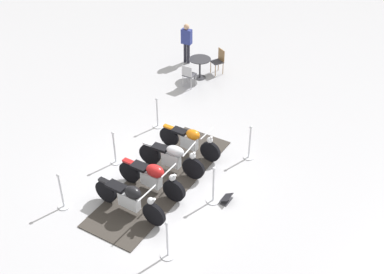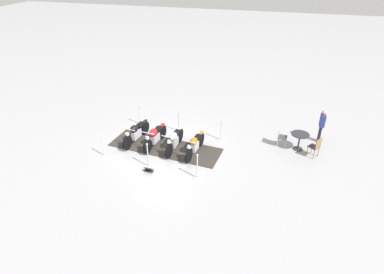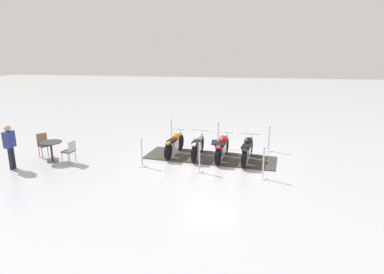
# 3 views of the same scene
# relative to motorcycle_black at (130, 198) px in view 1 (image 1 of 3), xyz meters

# --- Properties ---
(ground_plane) EXTENTS (80.00, 80.00, 0.00)m
(ground_plane) POSITION_rel_motorcycle_black_xyz_m (-1.48, 0.12, -0.51)
(ground_plane) COLOR #B2B2B7
(display_platform) EXTENTS (5.30, 2.16, 0.03)m
(display_platform) POSITION_rel_motorcycle_black_xyz_m (-1.48, 0.12, -0.49)
(display_platform) COLOR #38332D
(display_platform) RESTS_ON ground_plane
(motorcycle_black) EXTENTS (0.71, 2.21, 0.95)m
(motorcycle_black) POSITION_rel_motorcycle_black_xyz_m (0.00, 0.00, 0.00)
(motorcycle_black) COLOR black
(motorcycle_black) RESTS_ON display_platform
(motorcycle_maroon) EXTENTS (0.66, 2.11, 0.95)m
(motorcycle_maroon) POSITION_rel_motorcycle_black_xyz_m (-0.98, 0.10, -0.00)
(motorcycle_maroon) COLOR black
(motorcycle_maroon) RESTS_ON display_platform
(motorcycle_chrome) EXTENTS (0.74, 2.08, 0.97)m
(motorcycle_chrome) POSITION_rel_motorcycle_black_xyz_m (-1.97, 0.20, 0.00)
(motorcycle_chrome) COLOR black
(motorcycle_chrome) RESTS_ON display_platform
(motorcycle_copper) EXTENTS (0.69, 2.07, 0.94)m
(motorcycle_copper) POSITION_rel_motorcycle_black_xyz_m (-2.95, 0.30, -0.02)
(motorcycle_copper) COLOR black
(motorcycle_copper) RESTS_ON display_platform
(stanchion_left_front) EXTENTS (0.31, 0.31, 1.12)m
(stanchion_left_front) POSITION_rel_motorcycle_black_xyz_m (0.54, -1.72, -0.13)
(stanchion_left_front) COLOR silver
(stanchion_left_front) RESTS_ON ground_plane
(stanchion_right_front) EXTENTS (0.35, 0.35, 1.10)m
(stanchion_right_front) POSITION_rel_motorcycle_black_xyz_m (0.87, 1.51, -0.18)
(stanchion_right_front) COLOR silver
(stanchion_right_front) RESTS_ON ground_plane
(stanchion_right_mid) EXTENTS (0.36, 0.36, 1.14)m
(stanchion_right_mid) POSITION_rel_motorcycle_black_xyz_m (-1.32, 1.73, -0.16)
(stanchion_right_mid) COLOR silver
(stanchion_right_mid) RESTS_ON ground_plane
(stanchion_left_mid) EXTENTS (0.30, 0.30, 1.10)m
(stanchion_left_mid) POSITION_rel_motorcycle_black_xyz_m (-1.64, -1.50, -0.12)
(stanchion_left_mid) COLOR silver
(stanchion_left_mid) RESTS_ON ground_plane
(stanchion_right_rear) EXTENTS (0.30, 0.30, 1.13)m
(stanchion_right_rear) POSITION_rel_motorcycle_black_xyz_m (-3.50, 1.95, -0.11)
(stanchion_right_rear) COLOR silver
(stanchion_right_rear) RESTS_ON ground_plane
(stanchion_left_rear) EXTENTS (0.31, 0.31, 1.07)m
(stanchion_left_rear) POSITION_rel_motorcycle_black_xyz_m (-3.83, -1.28, -0.15)
(stanchion_left_rear) COLOR silver
(stanchion_left_rear) RESTS_ON ground_plane
(info_placard) EXTENTS (0.42, 0.27, 0.21)m
(info_placard) POSITION_rel_motorcycle_black_xyz_m (-1.46, 2.06, -0.44)
(info_placard) COLOR #333338
(info_placard) RESTS_ON ground_plane
(cafe_table) EXTENTS (0.81, 0.81, 0.79)m
(cafe_table) POSITION_rel_motorcycle_black_xyz_m (-7.41, -1.40, 0.09)
(cafe_table) COLOR #2D2D33
(cafe_table) RESTS_ON ground_plane
(cafe_chair_near_table) EXTENTS (0.56, 0.56, 0.96)m
(cafe_chair_near_table) POSITION_rel_motorcycle_black_xyz_m (-8.07, -0.91, 0.05)
(cafe_chair_near_table) COLOR olive
(cafe_chair_near_table) RESTS_ON ground_plane
(cafe_chair_across_table) EXTENTS (0.44, 0.44, 0.89)m
(cafe_chair_across_table) POSITION_rel_motorcycle_black_xyz_m (-6.59, -1.48, 0.02)
(cafe_chair_across_table) COLOR #B7B7BC
(cafe_chair_across_table) RESTS_ON ground_plane
(bystander_person) EXTENTS (0.22, 0.40, 1.63)m
(bystander_person) POSITION_rel_motorcycle_black_xyz_m (-8.35, -2.39, 0.46)
(bystander_person) COLOR #23232D
(bystander_person) RESTS_ON ground_plane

